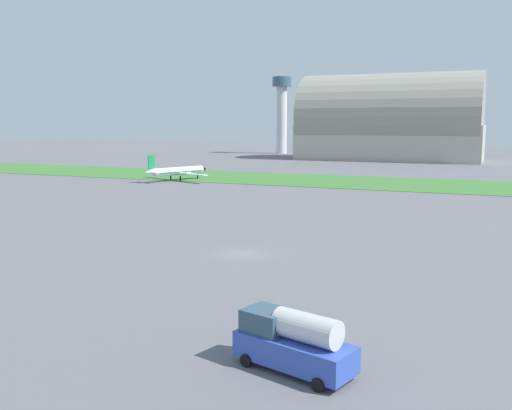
% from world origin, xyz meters
% --- Properties ---
extents(ground_plane, '(600.00, 600.00, 0.00)m').
position_xyz_m(ground_plane, '(0.00, 0.00, 0.00)').
color(ground_plane, slate).
extents(grass_taxiway_strip, '(360.00, 28.00, 0.08)m').
position_xyz_m(grass_taxiway_strip, '(0.00, 73.26, 0.04)').
color(grass_taxiway_strip, '#3D7533').
rests_on(grass_taxiway_strip, ground_plane).
extents(airplane_taxiing_turboprop, '(19.06, 16.52, 6.01)m').
position_xyz_m(airplane_taxiing_turboprop, '(-43.88, 60.40, 2.20)').
color(airplane_taxiing_turboprop, white).
rests_on(airplane_taxiing_turboprop, ground_plane).
extents(fuel_truck_near_gate, '(6.91, 4.08, 3.29)m').
position_xyz_m(fuel_truck_near_gate, '(13.70, -23.42, 1.58)').
color(fuel_truck_near_gate, '#334FB2').
rests_on(fuel_truck_near_gate, ground_plane).
extents(hangar_distant, '(62.48, 30.28, 30.28)m').
position_xyz_m(hangar_distant, '(-14.08, 155.06, 12.56)').
color(hangar_distant, '#B2AD9E').
rests_on(hangar_distant, ground_plane).
extents(control_tower, '(8.00, 8.00, 32.17)m').
position_xyz_m(control_tower, '(-64.01, 179.26, 19.23)').
color(control_tower, silver).
rests_on(control_tower, ground_plane).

